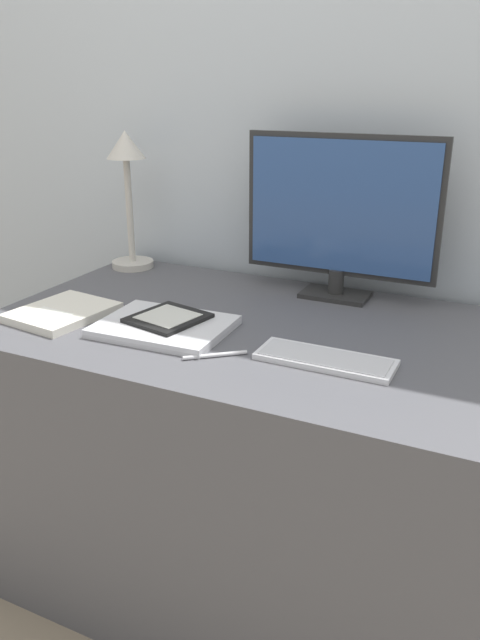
# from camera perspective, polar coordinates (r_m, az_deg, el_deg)

# --- Properties ---
(ground_plane) EXTENTS (10.00, 10.00, 0.00)m
(ground_plane) POSITION_cam_1_polar(r_m,az_deg,el_deg) (1.79, 0.31, -25.19)
(ground_plane) COLOR gray
(wall_back) EXTENTS (3.60, 0.05, 2.40)m
(wall_back) POSITION_cam_1_polar(r_m,az_deg,el_deg) (1.78, 8.72, 17.83)
(wall_back) COLOR #B2BCC6
(wall_back) RESTS_ON ground_plane
(desk) EXTENTS (1.34, 0.75, 0.75)m
(desk) POSITION_cam_1_polar(r_m,az_deg,el_deg) (1.65, 2.47, -12.87)
(desk) COLOR #4C4C51
(desk) RESTS_ON ground_plane
(monitor) EXTENTS (0.51, 0.11, 0.42)m
(monitor) POSITION_cam_1_polar(r_m,az_deg,el_deg) (1.64, 9.16, 9.61)
(monitor) COLOR #262626
(monitor) RESTS_ON desk
(keyboard) EXTENTS (0.29, 0.11, 0.01)m
(keyboard) POSITION_cam_1_polar(r_m,az_deg,el_deg) (1.30, 7.81, -3.57)
(keyboard) COLOR silver
(keyboard) RESTS_ON desk
(laptop) EXTENTS (0.30, 0.24, 0.02)m
(laptop) POSITION_cam_1_polar(r_m,az_deg,el_deg) (1.46, -6.95, -0.60)
(laptop) COLOR #BCBCC1
(laptop) RESTS_ON desk
(ereader) EXTENTS (0.18, 0.19, 0.01)m
(ereader) POSITION_cam_1_polar(r_m,az_deg,el_deg) (1.47, -6.61, 0.20)
(ereader) COLOR black
(ereader) RESTS_ON laptop
(desk_lamp) EXTENTS (0.13, 0.13, 0.41)m
(desk_lamp) POSITION_cam_1_polar(r_m,az_deg,el_deg) (1.93, -10.25, 12.68)
(desk_lamp) COLOR #BCB7AD
(desk_lamp) RESTS_ON desk
(notebook) EXTENTS (0.22, 0.25, 0.02)m
(notebook) POSITION_cam_1_polar(r_m,az_deg,el_deg) (1.60, -15.94, 0.68)
(notebook) COLOR silver
(notebook) RESTS_ON desk
(pen) EXTENTS (0.11, 0.09, 0.01)m
(pen) POSITION_cam_1_polar(r_m,az_deg,el_deg) (1.31, -2.29, -3.23)
(pen) COLOR silver
(pen) RESTS_ON desk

